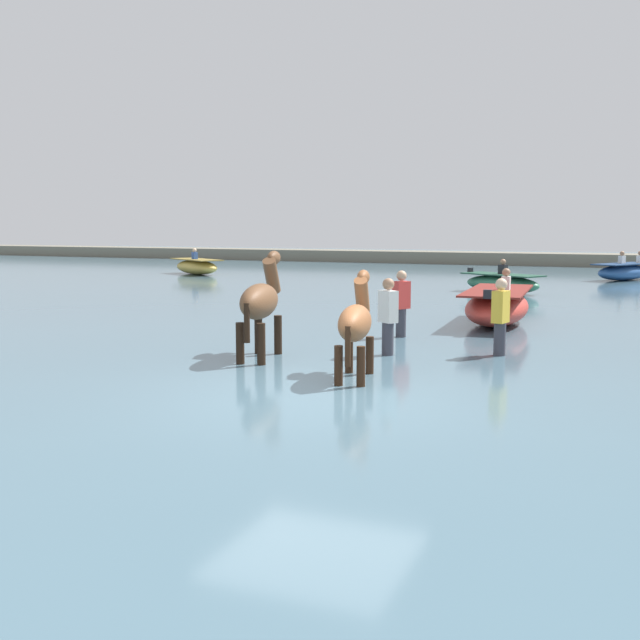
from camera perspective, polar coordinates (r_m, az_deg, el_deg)
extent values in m
plane|color=#666051|center=(9.84, -0.25, -7.58)|extent=(120.00, 120.00, 0.00)
cube|color=#476675|center=(19.27, 11.30, 0.12)|extent=(90.00, 90.00, 0.32)
ellipsoid|color=brown|center=(12.27, -4.64, 1.43)|extent=(0.75, 1.52, 0.58)
cylinder|color=black|center=(12.91, -4.71, -1.79)|extent=(0.13, 0.13, 0.98)
cylinder|color=black|center=(12.81, -3.21, -1.84)|extent=(0.13, 0.13, 0.98)
cylinder|color=black|center=(11.95, -6.10, -2.54)|extent=(0.13, 0.13, 0.98)
cylinder|color=black|center=(11.85, -4.49, -2.60)|extent=(0.13, 0.13, 0.98)
cylinder|color=brown|center=(12.97, -3.70, 3.37)|extent=(0.32, 0.57, 0.67)
ellipsoid|color=brown|center=(13.09, -3.54, 4.75)|extent=(0.29, 0.53, 0.25)
cylinder|color=black|center=(11.65, -5.59, -0.22)|extent=(0.09, 0.09, 0.62)
ellipsoid|color=brown|center=(10.62, 2.68, -0.23)|extent=(0.68, 1.35, 0.52)
cylinder|color=black|center=(11.20, 2.23, -3.45)|extent=(0.12, 0.12, 0.88)
cylinder|color=black|center=(11.16, 3.80, -3.50)|extent=(0.12, 0.12, 0.88)
cylinder|color=black|center=(10.33, 1.42, -4.37)|extent=(0.12, 0.12, 0.88)
cylinder|color=black|center=(10.28, 3.13, -4.43)|extent=(0.12, 0.12, 0.88)
cylinder|color=brown|center=(11.26, 3.22, 1.86)|extent=(0.29, 0.51, 0.59)
ellipsoid|color=brown|center=(11.36, 3.32, 3.29)|extent=(0.27, 0.47, 0.22)
cylinder|color=black|center=(10.06, 2.13, -2.02)|extent=(0.08, 0.08, 0.55)
ellipsoid|color=#28518E|center=(31.88, 22.13, 3.38)|extent=(2.56, 3.24, 0.63)
cube|color=navy|center=(31.86, 22.16, 3.98)|extent=(2.45, 3.11, 0.04)
cube|color=white|center=(32.52, 23.19, 4.28)|extent=(0.29, 0.32, 0.30)
sphere|color=#A37556|center=(32.51, 23.21, 4.71)|extent=(0.18, 0.18, 0.18)
cube|color=white|center=(31.91, 22.00, 4.30)|extent=(0.29, 0.32, 0.30)
sphere|color=#A37556|center=(31.90, 22.03, 4.73)|extent=(0.18, 0.18, 0.18)
ellipsoid|color=#337556|center=(24.83, 13.69, 2.68)|extent=(2.94, 2.29, 0.57)
cube|color=#1E4634|center=(24.81, 13.71, 3.38)|extent=(2.82, 2.20, 0.04)
cube|color=black|center=(25.66, 11.38, 3.73)|extent=(0.18, 0.20, 0.18)
cube|color=#232328|center=(24.81, 13.75, 3.77)|extent=(0.32, 0.29, 0.30)
sphere|color=#A37556|center=(24.80, 13.77, 4.33)|extent=(0.18, 0.18, 0.18)
ellipsoid|color=#BC382D|center=(17.05, 13.34, 0.91)|extent=(1.47, 3.61, 0.73)
cube|color=maroon|center=(17.02, 13.38, 2.19)|extent=(1.41, 3.47, 0.04)
cube|color=black|center=(15.32, 12.64, 1.93)|extent=(0.17, 0.13, 0.18)
cube|color=white|center=(16.98, 13.97, 2.74)|extent=(0.19, 0.27, 0.30)
sphere|color=#A37556|center=(16.97, 14.00, 3.55)|extent=(0.18, 0.18, 0.18)
ellipsoid|color=gold|center=(33.50, -9.38, 4.00)|extent=(3.31, 2.64, 0.63)
cube|color=olive|center=(33.48, -9.39, 4.57)|extent=(3.17, 2.54, 0.04)
cube|color=#3356A8|center=(33.43, -9.53, 4.86)|extent=(0.32, 0.29, 0.30)
sphere|color=beige|center=(33.42, -9.53, 5.27)|extent=(0.18, 0.18, 0.18)
cylinder|color=#383842|center=(12.75, 5.17, -2.14)|extent=(0.20, 0.20, 0.88)
cube|color=white|center=(12.65, 5.21, 1.03)|extent=(0.38, 0.35, 0.54)
sphere|color=#A37556|center=(12.61, 5.23, 2.75)|extent=(0.20, 0.20, 0.20)
cylinder|color=#383842|center=(13.02, 13.50, -2.12)|extent=(0.20, 0.20, 0.88)
cube|color=gold|center=(12.92, 13.60, 0.99)|extent=(0.27, 0.36, 0.54)
sphere|color=beige|center=(12.89, 13.65, 2.67)|extent=(0.20, 0.20, 0.20)
cylinder|color=#383842|center=(14.81, 6.17, -0.83)|extent=(0.20, 0.20, 0.88)
cube|color=red|center=(14.73, 6.21, 1.91)|extent=(0.34, 0.38, 0.54)
sphere|color=tan|center=(14.70, 6.23, 3.38)|extent=(0.20, 0.20, 0.20)
cube|color=#706B5B|center=(42.08, 17.47, 4.22)|extent=(80.00, 2.40, 0.98)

